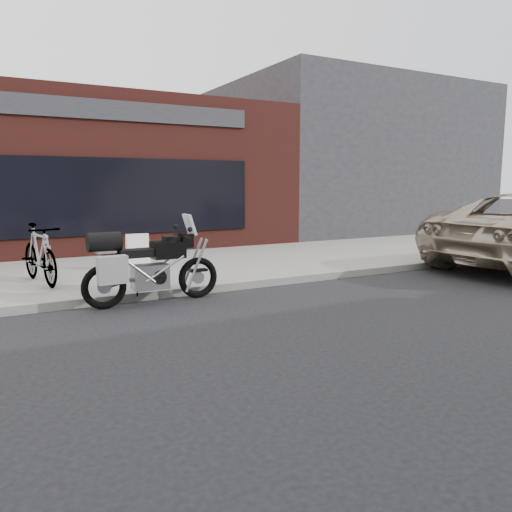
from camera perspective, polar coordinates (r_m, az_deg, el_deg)
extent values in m
plane|color=black|center=(6.22, 12.66, -10.91)|extent=(120.00, 120.00, 0.00)
cube|color=gray|center=(12.19, -9.60, -1.06)|extent=(44.00, 6.00, 0.15)
cube|color=#59221C|center=(18.48, -23.05, 8.29)|extent=(14.00, 10.00, 4.50)
cube|color=black|center=(13.49, -20.68, 6.35)|extent=(10.00, 0.08, 2.00)
cube|color=#2A2A2F|center=(13.62, -21.17, 15.63)|extent=(10.00, 0.08, 0.50)
cube|color=#2A2A2F|center=(23.08, 8.50, 10.57)|extent=(10.00, 10.00, 6.00)
torus|color=black|center=(8.47, -16.97, -3.41)|extent=(0.74, 0.14, 0.74)
torus|color=black|center=(8.97, -6.65, -2.46)|extent=(0.74, 0.14, 0.74)
cube|color=#B7B7BC|center=(8.65, -12.02, -2.32)|extent=(0.61, 0.34, 0.42)
cube|color=black|center=(8.69, -10.04, 0.72)|extent=(0.56, 0.36, 0.29)
cube|color=black|center=(8.52, -13.51, 0.32)|extent=(0.61, 0.32, 0.13)
cube|color=black|center=(8.44, -16.00, -0.46)|extent=(0.33, 0.25, 0.15)
cube|color=black|center=(8.79, -8.04, 1.79)|extent=(0.20, 0.27, 0.24)
cube|color=silver|center=(8.79, -7.61, 3.60)|extent=(0.16, 0.33, 0.37)
cylinder|color=black|center=(8.75, -8.52, 2.26)|extent=(0.05, 0.77, 0.03)
cube|color=#B7B7BC|center=(8.38, -16.92, 0.52)|extent=(0.31, 0.34, 0.03)
cube|color=gray|center=(8.16, -16.08, -1.53)|extent=(0.47, 0.21, 0.44)
cylinder|color=black|center=(8.37, -16.96, 1.57)|extent=(0.53, 0.32, 0.31)
cylinder|color=#B7B7BC|center=(8.71, -15.12, -2.87)|extent=(0.61, 0.10, 0.21)
imported|color=gray|center=(10.21, -23.50, 0.23)|extent=(0.88, 1.96, 1.14)
cube|color=white|center=(11.17, -13.27, 0.42)|extent=(0.51, 0.28, 0.79)
cube|color=white|center=(11.37, -13.48, 0.55)|extent=(0.51, 0.28, 0.79)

